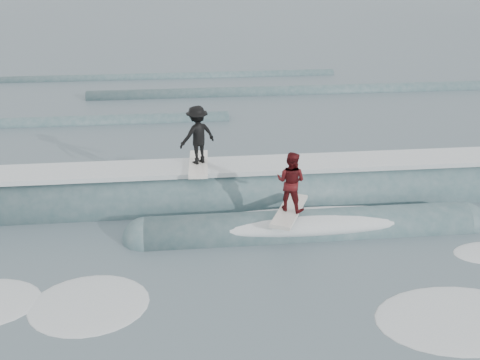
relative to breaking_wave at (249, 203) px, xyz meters
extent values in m
plane|color=#425461|center=(-0.33, -5.53, -0.04)|extent=(160.00, 160.00, 0.00)
cylinder|color=#38585E|center=(-0.33, 0.41, -0.04)|extent=(18.78, 2.08, 2.08)
cylinder|color=#38585E|center=(1.47, -1.79, -0.04)|extent=(9.00, 1.24, 1.24)
sphere|color=#38585E|center=(-3.03, -1.79, -0.04)|extent=(1.24, 1.24, 1.24)
sphere|color=#38585E|center=(5.97, -1.79, -0.04)|extent=(1.24, 1.24, 1.24)
cube|color=white|center=(-0.33, 0.41, 1.07)|extent=(18.00, 1.30, 0.14)
ellipsoid|color=white|center=(1.47, -1.79, 0.26)|extent=(7.60, 1.30, 0.60)
cube|color=white|center=(-1.49, 0.41, 1.19)|extent=(0.64, 2.02, 0.10)
imported|color=black|center=(-1.49, 0.41, 2.12)|extent=(1.31, 1.12, 1.76)
cube|color=silver|center=(0.90, -1.79, 0.63)|extent=(1.35, 2.04, 0.10)
imported|color=#490D10|center=(0.90, -1.79, 1.50)|extent=(1.01, 0.95, 1.66)
ellipsoid|color=white|center=(-4.12, -4.50, -0.04)|extent=(2.64, 1.80, 0.10)
ellipsoid|color=white|center=(3.84, -5.83, -0.04)|extent=(4.05, 2.76, 0.10)
cylinder|color=#38585E|center=(4.20, 12.47, -0.04)|extent=(22.00, 0.80, 0.80)
cylinder|color=#38585E|center=(-4.02, 16.47, -0.04)|extent=(22.00, 0.60, 0.60)
camera|label=1|loc=(-1.75, -14.48, 7.42)|focal=40.00mm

